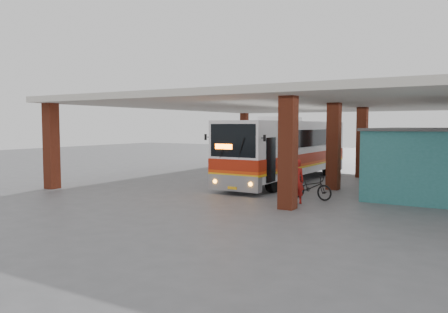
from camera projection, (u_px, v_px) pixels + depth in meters
The scene contains 8 objects.
ground at pixel (253, 193), 21.00m from camera, with size 90.00×90.00×0.00m, color #515154.
brick_columns at pixel (316, 144), 24.41m from camera, with size 20.10×21.60×4.35m.
canopy_roof at pixel (310, 104), 26.00m from camera, with size 21.00×23.00×0.30m, color silver.
shop_building at pixel (434, 161), 20.52m from camera, with size 5.20×8.20×3.11m.
coach_bus at pixel (288, 150), 25.21m from camera, with size 2.91×12.75×3.70m.
motorcycle at pixel (311, 187), 19.11m from camera, with size 0.71×2.04×1.07m, color black.
pedestrian at pixel (296, 181), 17.97m from camera, with size 0.68×0.44×1.85m, color #B31B16.
red_chair at pixel (393, 173), 26.08m from camera, with size 0.57×0.57×0.84m.
Camera 1 is at (9.38, -18.64, 3.23)m, focal length 35.00 mm.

